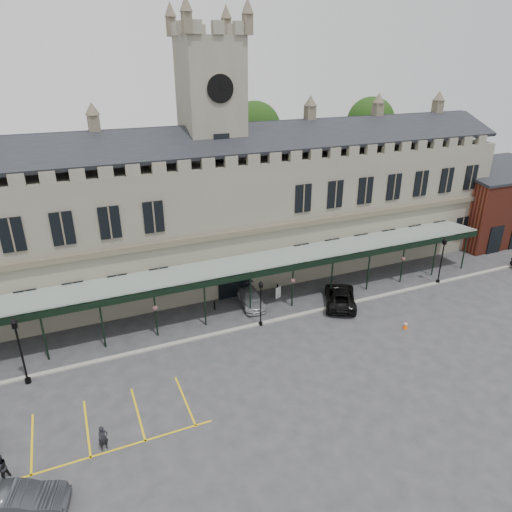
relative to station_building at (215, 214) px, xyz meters
name	(u,v)px	position (x,y,z in m)	size (l,w,h in m)	color
ground	(289,362)	(0.00, -15.91, -6.47)	(140.00, 140.00, 0.00)	#303033
station_building	(215,214)	(0.00, 0.00, 0.00)	(60.00, 10.36, 17.30)	#676356
clock_tower	(213,144)	(0.00, 0.09, 6.64)	(5.60, 5.60, 24.80)	#676356
canopy	(249,289)	(0.00, -8.45, -4.06)	(50.00, 4.10, 4.30)	#8C9E93
brick_annex	(493,205)	(34.00, -2.94, -2.31)	(12.40, 8.36, 9.23)	#5F2216
kerb	(258,324)	(0.00, -10.41, -6.41)	(60.00, 0.40, 0.12)	gray
parking_markings	(88,433)	(-14.00, -17.41, -6.47)	(16.00, 6.00, 0.01)	gold
tree_behind_mid	(255,130)	(8.00, 9.09, 6.35)	(6.00, 6.00, 16.00)	#332314
tree_behind_right	(370,123)	(24.00, 9.09, 6.35)	(6.00, 6.00, 16.00)	#332314
lamp_post_left	(19,345)	(-17.32, -10.99, -3.42)	(0.49, 0.49, 5.13)	black
lamp_post_mid	(261,299)	(0.15, -10.54, -4.04)	(0.39, 0.39, 4.09)	black
lamp_post_right	(442,256)	(19.21, -10.38, -3.59)	(0.46, 0.46, 4.86)	black
traffic_cone	(406,325)	(10.81, -15.66, -6.15)	(0.41, 0.41, 0.65)	#DB4A06
sign_board	(278,293)	(3.51, -6.90, -5.93)	(0.62, 0.26, 1.11)	black
bollard_left	(214,305)	(-2.54, -6.62, -6.06)	(0.15, 0.15, 0.82)	black
bollard_right	(277,288)	(3.92, -5.90, -6.04)	(0.15, 0.15, 0.86)	black
car_left_b	(15,503)	(-17.50, -21.56, -5.69)	(1.66, 4.75, 1.56)	#313438
car_taxi	(251,298)	(0.73, -7.04, -5.82)	(1.82, 4.47, 1.30)	#9FA2A7
car_van	(340,296)	(8.11, -10.09, -5.70)	(2.56, 5.56, 1.54)	black
person_a	(103,438)	(-13.20, -19.03, -5.67)	(0.58, 0.38, 1.59)	black
person_b	(1,468)	(-18.30, -19.01, -5.67)	(0.78, 0.61, 1.60)	black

